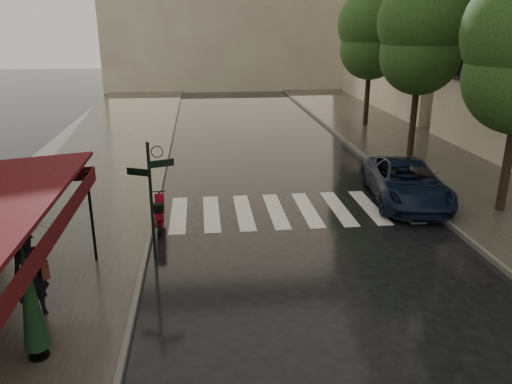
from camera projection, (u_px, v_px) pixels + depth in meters
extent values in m
plane|color=black|center=(203.00, 318.00, 10.41)|extent=(120.00, 120.00, 0.00)
cube|color=#38332D|center=(93.00, 166.00, 21.19)|extent=(6.00, 60.00, 0.12)
cube|color=#38332D|center=(425.00, 156.00, 22.75)|extent=(5.50, 60.00, 0.12)
cube|color=#595651|center=(166.00, 163.00, 21.51)|extent=(0.12, 60.00, 0.16)
cube|color=#595651|center=(366.00, 157.00, 22.45)|extent=(0.12, 60.00, 0.16)
cube|color=silver|center=(179.00, 215.00, 15.97)|extent=(0.50, 3.20, 0.01)
cube|color=silver|center=(211.00, 213.00, 16.08)|extent=(0.50, 3.20, 0.01)
cube|color=silver|center=(244.00, 212.00, 16.19)|extent=(0.50, 3.20, 0.01)
cube|color=silver|center=(276.00, 211.00, 16.30)|extent=(0.50, 3.20, 0.01)
cube|color=silver|center=(307.00, 209.00, 16.41)|extent=(0.50, 3.20, 0.01)
cube|color=silver|center=(338.00, 208.00, 16.52)|extent=(0.50, 3.20, 0.01)
cube|color=silver|center=(369.00, 207.00, 16.63)|extent=(0.50, 3.20, 0.01)
cube|color=silver|center=(399.00, 206.00, 16.74)|extent=(0.50, 3.20, 0.01)
cube|color=#3E080F|center=(57.00, 229.00, 8.91)|extent=(0.04, 7.00, 0.35)
cylinder|color=black|center=(92.00, 217.00, 12.29)|extent=(0.07, 0.07, 2.35)
cylinder|color=black|center=(152.00, 202.00, 12.60)|extent=(0.08, 0.08, 3.10)
cube|color=black|center=(161.00, 163.00, 12.30)|extent=(0.62, 0.26, 0.18)
cube|color=black|center=(138.00, 172.00, 12.31)|extent=(0.56, 0.29, 0.18)
cylinder|color=black|center=(510.00, 145.00, 15.39)|extent=(0.28, 0.28, 4.26)
cylinder|color=black|center=(415.00, 106.00, 21.92)|extent=(0.28, 0.28, 4.48)
sphere|color=#143513|center=(420.00, 55.00, 21.22)|extent=(3.40, 3.40, 3.40)
sphere|color=#143513|center=(423.00, 21.00, 20.78)|extent=(3.80, 3.80, 3.80)
cylinder|color=black|center=(368.00, 87.00, 28.54)|extent=(0.28, 0.28, 4.37)
sphere|color=#143513|center=(370.00, 49.00, 27.86)|extent=(3.40, 3.40, 3.40)
sphere|color=#143513|center=(372.00, 24.00, 27.43)|extent=(3.80, 3.80, 3.80)
sphere|color=#143513|center=(374.00, 0.00, 27.02)|extent=(2.60, 2.60, 2.60)
imported|color=black|center=(31.00, 275.00, 10.04)|extent=(0.80, 0.72, 1.85)
imported|color=black|center=(22.00, 223.00, 9.67)|extent=(1.50, 1.51, 1.00)
cube|color=#522516|center=(43.00, 268.00, 10.15)|extent=(0.30, 0.37, 0.39)
cylinder|color=black|center=(160.00, 229.00, 14.37)|extent=(0.11, 0.43, 0.42)
cylinder|color=black|center=(161.00, 215.00, 15.40)|extent=(0.11, 0.43, 0.42)
cube|color=maroon|center=(160.00, 219.00, 14.88)|extent=(0.30, 1.15, 0.09)
cube|color=maroon|center=(159.00, 213.00, 14.59)|extent=(0.29, 0.50, 0.25)
cube|color=maroon|center=(160.00, 204.00, 15.14)|extent=(0.29, 0.12, 0.66)
cylinder|color=black|center=(159.00, 191.00, 15.10)|extent=(0.41, 0.05, 0.03)
cube|color=black|center=(158.00, 208.00, 14.19)|extent=(0.29, 0.28, 0.25)
imported|color=black|center=(406.00, 182.00, 16.97)|extent=(2.95, 5.22, 1.38)
cylinder|color=black|center=(39.00, 355.00, 9.03)|extent=(0.36, 0.36, 0.05)
cylinder|color=black|center=(30.00, 299.00, 8.65)|extent=(0.04, 0.04, 2.27)
cone|color=black|center=(29.00, 293.00, 8.61)|extent=(0.44, 0.44, 2.16)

